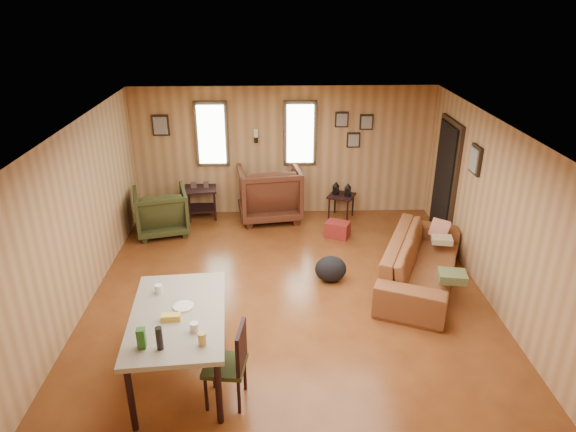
% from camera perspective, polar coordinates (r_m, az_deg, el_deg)
% --- Properties ---
extents(room, '(5.54, 6.04, 2.44)m').
position_cam_1_polar(room, '(6.98, 1.42, 0.77)').
color(room, brown).
rests_on(room, ground).
extents(sofa, '(1.56, 2.43, 0.92)m').
position_cam_1_polar(sofa, '(7.63, 14.72, -4.17)').
color(sofa, brown).
rests_on(sofa, ground).
extents(recliner_brown, '(1.24, 1.18, 1.13)m').
position_cam_1_polar(recliner_brown, '(9.49, -2.16, 3.00)').
color(recliner_brown, '#492316').
rests_on(recliner_brown, ground).
extents(recliner_green, '(1.05, 1.01, 0.89)m').
position_cam_1_polar(recliner_green, '(9.19, -13.93, 0.78)').
color(recliner_green, '#2D3216').
rests_on(recliner_green, ground).
extents(end_table, '(0.63, 0.59, 0.72)m').
position_cam_1_polar(end_table, '(9.69, -9.62, 2.08)').
color(end_table, black).
rests_on(end_table, ground).
extents(side_table, '(0.59, 0.59, 0.71)m').
position_cam_1_polar(side_table, '(9.55, 5.98, 2.47)').
color(side_table, black).
rests_on(side_table, ground).
extents(cooler, '(0.47, 0.41, 0.28)m').
position_cam_1_polar(cooler, '(8.92, 5.53, -1.49)').
color(cooler, maroon).
rests_on(cooler, ground).
extents(backpack, '(0.51, 0.41, 0.40)m').
position_cam_1_polar(backpack, '(7.57, 4.76, -5.89)').
color(backpack, black).
rests_on(backpack, ground).
extents(sofa_pillows, '(0.59, 1.57, 0.32)m').
position_cam_1_polar(sofa_pillows, '(7.68, 17.16, -4.00)').
color(sofa_pillows, '#535D34').
rests_on(sofa_pillows, sofa).
extents(dining_table, '(1.11, 1.71, 1.07)m').
position_cam_1_polar(dining_table, '(5.62, -12.15, -11.25)').
color(dining_table, gray).
rests_on(dining_table, ground).
extents(dining_chair, '(0.47, 0.47, 0.92)m').
position_cam_1_polar(dining_chair, '(5.41, -6.30, -15.67)').
color(dining_chair, '#2D3216').
rests_on(dining_chair, ground).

